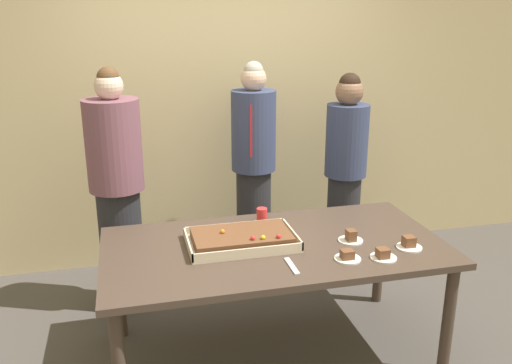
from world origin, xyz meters
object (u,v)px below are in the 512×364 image
object	(u,v)px
person_green_shirt_behind	(117,190)
plated_slice_near_left	(347,257)
plated_slice_far_left	(351,238)
party_table	(274,255)
cake_server_utensil	(292,266)
plated_slice_near_right	(409,244)
drink_cup_nearest	(262,216)
sheet_cake	(241,239)
plated_slice_far_right	(383,255)
person_striped_tie_right	(345,170)
person_serving_front	(254,169)

from	to	relation	value
person_green_shirt_behind	plated_slice_near_left	bearing A→B (deg)	5.66
plated_slice_far_left	party_table	bearing A→B (deg)	170.74
party_table	plated_slice_near_left	world-z (taller)	plated_slice_near_left
plated_slice_near_left	cake_server_utensil	xyz separation A→B (m)	(-0.33, -0.01, -0.02)
plated_slice_near_right	drink_cup_nearest	xyz separation A→B (m)	(-0.74, 0.59, 0.03)
party_table	sheet_cake	bearing A→B (deg)	166.47
plated_slice_far_right	plated_slice_near_left	bearing A→B (deg)	169.80
person_striped_tie_right	person_serving_front	bearing A→B (deg)	-47.72
cake_server_utensil	person_serving_front	distance (m)	1.43
plated_slice_far_right	cake_server_utensil	size ratio (longest dim) A/B	0.75
plated_slice_near_right	person_serving_front	bearing A→B (deg)	114.22
plated_slice_near_right	person_serving_front	world-z (taller)	person_serving_front
person_serving_front	plated_slice_near_left	bearing A→B (deg)	25.36
cake_server_utensil	plated_slice_far_right	bearing A→B (deg)	-3.34
plated_slice_far_left	sheet_cake	bearing A→B (deg)	169.46
party_table	plated_slice_far_right	xyz separation A→B (m)	(0.54, -0.34, 0.09)
sheet_cake	drink_cup_nearest	xyz separation A→B (m)	(0.21, 0.31, 0.01)
drink_cup_nearest	person_striped_tie_right	size ratio (longest dim) A/B	0.06
plated_slice_near_left	drink_cup_nearest	bearing A→B (deg)	116.37
party_table	plated_slice_far_left	distance (m)	0.47
sheet_cake	plated_slice_far_right	size ratio (longest dim) A/B	4.29
cake_server_utensil	drink_cup_nearest	bearing A→B (deg)	89.70
plated_slice_near_right	plated_slice_near_left	bearing A→B (deg)	-171.70
cake_server_utensil	person_striped_tie_right	xyz separation A→B (m)	(0.88, 1.35, 0.10)
party_table	sheet_cake	xyz separation A→B (m)	(-0.19, 0.05, 0.11)
drink_cup_nearest	person_serving_front	size ratio (longest dim) A/B	0.06
sheet_cake	plated_slice_near_right	size ratio (longest dim) A/B	4.29
plated_slice_far_left	person_green_shirt_behind	world-z (taller)	person_green_shirt_behind
person_serving_front	person_green_shirt_behind	xyz separation A→B (m)	(-1.04, -0.26, -0.01)
plated_slice_near_left	plated_slice_near_right	xyz separation A→B (m)	(0.41, 0.06, 0.00)
person_green_shirt_behind	cake_server_utensil	bearing A→B (deg)	-3.21
plated_slice_near_right	person_striped_tie_right	size ratio (longest dim) A/B	0.09
drink_cup_nearest	party_table	bearing A→B (deg)	-92.15
plated_slice_near_right	person_green_shirt_behind	world-z (taller)	person_green_shirt_behind
person_green_shirt_behind	plated_slice_far_left	bearing A→B (deg)	14.33
person_green_shirt_behind	person_striped_tie_right	bearing A→B (deg)	54.69
plated_slice_far_right	plated_slice_far_left	bearing A→B (deg)	106.96
drink_cup_nearest	person_serving_front	distance (m)	0.77
plated_slice_near_right	sheet_cake	bearing A→B (deg)	163.06
plated_slice_near_right	cake_server_utensil	xyz separation A→B (m)	(-0.74, -0.07, -0.02)
plated_slice_far_right	person_serving_front	xyz separation A→B (m)	(-0.39, 1.45, 0.12)
plated_slice_far_left	plated_slice_far_right	bearing A→B (deg)	-73.04
cake_server_utensil	person_serving_front	size ratio (longest dim) A/B	0.12
plated_slice_near_left	plated_slice_near_right	distance (m)	0.42
plated_slice_far_right	person_striped_tie_right	xyz separation A→B (m)	(0.36, 1.38, 0.08)
party_table	plated_slice_near_left	distance (m)	0.46
party_table	sheet_cake	size ratio (longest dim) A/B	3.15
person_green_shirt_behind	person_serving_front	bearing A→B (deg)	62.59
sheet_cake	plated_slice_far_left	world-z (taller)	sheet_cake
plated_slice_near_right	party_table	bearing A→B (deg)	162.21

